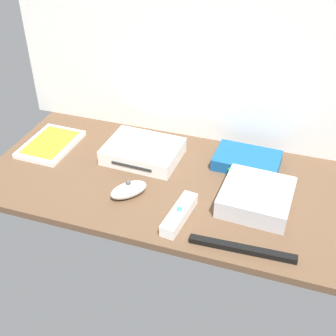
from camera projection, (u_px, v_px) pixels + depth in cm
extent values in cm
cube|color=brown|center=(168.00, 183.00, 119.99)|extent=(100.00, 48.00, 2.00)
cube|color=white|center=(197.00, 35.00, 119.70)|extent=(110.00, 1.20, 64.00)
cube|color=white|center=(143.00, 151.00, 126.87)|extent=(21.59, 16.78, 4.40)
cube|color=#2D2D2D|center=(131.00, 167.00, 120.64)|extent=(12.01, 1.05, 0.80)
cube|color=silver|center=(256.00, 197.00, 109.49)|extent=(17.82, 17.82, 5.00)
cube|color=silver|center=(257.00, 189.00, 107.95)|extent=(17.11, 17.11, 0.30)
cube|color=white|center=(51.00, 144.00, 132.72)|extent=(14.07, 19.33, 1.40)
cube|color=gold|center=(50.00, 142.00, 132.26)|extent=(11.55, 16.61, 0.16)
cube|color=#145193|center=(247.00, 160.00, 123.98)|extent=(18.42, 12.64, 3.40)
cube|color=#19D833|center=(242.00, 173.00, 119.26)|extent=(8.01, 0.69, 0.60)
cube|color=white|center=(179.00, 214.00, 105.81)|extent=(5.31, 15.12, 3.00)
cylinder|color=#387FDB|center=(179.00, 209.00, 104.82)|extent=(1.40, 1.40, 0.40)
ellipsoid|color=white|center=(129.00, 190.00, 112.64)|extent=(9.95, 10.38, 4.00)
sphere|color=#4C4C4C|center=(128.00, 183.00, 111.24)|extent=(1.40, 1.40, 1.40)
cube|color=white|center=(141.00, 141.00, 125.22)|extent=(15.64, 10.56, 2.00)
cylinder|color=#99999E|center=(129.00, 134.00, 126.11)|extent=(2.34, 2.34, 0.40)
cube|color=black|center=(242.00, 249.00, 97.69)|extent=(24.06, 2.86, 1.40)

